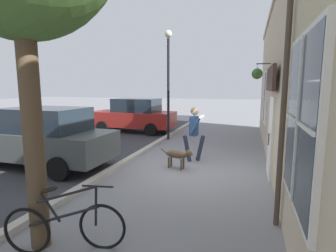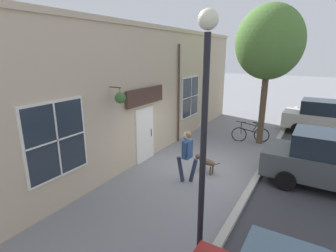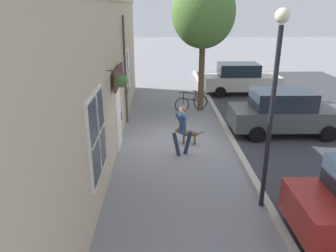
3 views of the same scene
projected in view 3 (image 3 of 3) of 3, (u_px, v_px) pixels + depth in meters
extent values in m
plane|color=gray|center=(179.00, 143.00, 12.12)|extent=(90.00, 90.00, 0.00)
cube|color=#B2ADA3|center=(233.00, 141.00, 12.15)|extent=(0.20, 28.00, 0.12)
cube|color=#C6B293|center=(111.00, 78.00, 11.21)|extent=(0.30, 18.00, 4.95)
cube|color=white|center=(118.00, 119.00, 11.50)|extent=(0.10, 1.10, 2.10)
cube|color=#232D38|center=(119.00, 120.00, 11.52)|extent=(0.03, 0.90, 1.90)
cylinder|color=#47382D|center=(121.00, 116.00, 11.83)|extent=(0.03, 0.03, 0.30)
cube|color=#4C3328|center=(118.00, 77.00, 10.99)|extent=(0.08, 2.20, 0.60)
cylinder|color=#47382D|center=(125.00, 71.00, 13.60)|extent=(0.09, 0.09, 4.45)
cylinder|color=#47382D|center=(115.00, 71.00, 9.16)|extent=(0.44, 0.04, 0.04)
cylinder|color=#47382D|center=(121.00, 77.00, 9.22)|extent=(0.01, 0.01, 0.34)
cone|color=#2D2823|center=(122.00, 85.00, 9.30)|extent=(0.32, 0.32, 0.18)
sphere|color=#3D6B33|center=(122.00, 82.00, 9.27)|extent=(0.34, 0.34, 0.34)
cube|color=white|center=(97.00, 135.00, 7.60)|extent=(0.08, 1.82, 2.02)
cube|color=#232D38|center=(98.00, 135.00, 7.60)|extent=(0.03, 1.70, 1.90)
cube|color=white|center=(99.00, 135.00, 7.60)|extent=(0.04, 0.04, 1.90)
cube|color=white|center=(99.00, 135.00, 7.60)|extent=(0.04, 1.70, 0.04)
cube|color=white|center=(127.00, 72.00, 14.92)|extent=(0.08, 1.82, 2.02)
cube|color=#232D38|center=(128.00, 72.00, 14.92)|extent=(0.03, 1.70, 1.90)
cube|color=white|center=(128.00, 72.00, 14.92)|extent=(0.04, 0.04, 1.90)
cube|color=white|center=(128.00, 72.00, 14.92)|extent=(0.04, 1.70, 0.04)
cylinder|color=#282D47|center=(176.00, 144.00, 10.99)|extent=(0.31, 0.15, 0.84)
cylinder|color=#282D47|center=(188.00, 143.00, 11.12)|extent=(0.31, 0.15, 0.84)
cube|color=#2D4C7A|center=(183.00, 124.00, 10.81)|extent=(0.24, 0.36, 0.60)
sphere|color=beige|center=(182.00, 110.00, 10.65)|extent=(0.23, 0.23, 0.23)
sphere|color=brown|center=(183.00, 110.00, 10.64)|extent=(0.22, 0.22, 0.22)
cylinder|color=#2D4C7A|center=(184.00, 125.00, 10.58)|extent=(0.17, 0.10, 0.57)
cylinder|color=#2D4C7A|center=(180.00, 120.00, 11.01)|extent=(0.33, 0.11, 0.52)
ellipsoid|color=brown|center=(189.00, 133.00, 11.93)|extent=(0.72, 0.40, 0.22)
cylinder|color=brown|center=(183.00, 140.00, 11.99)|extent=(0.06, 0.06, 0.32)
cylinder|color=brown|center=(184.00, 139.00, 12.12)|extent=(0.06, 0.06, 0.32)
cylinder|color=brown|center=(194.00, 141.00, 11.91)|extent=(0.06, 0.06, 0.32)
cylinder|color=brown|center=(195.00, 140.00, 12.04)|extent=(0.06, 0.06, 0.32)
sphere|color=brown|center=(178.00, 130.00, 11.97)|extent=(0.18, 0.18, 0.18)
cone|color=brown|center=(176.00, 131.00, 12.00)|extent=(0.12, 0.11, 0.09)
cone|color=brown|center=(179.00, 129.00, 11.90)|extent=(0.06, 0.06, 0.07)
cone|color=brown|center=(179.00, 128.00, 11.99)|extent=(0.06, 0.06, 0.07)
cylinder|color=brown|center=(201.00, 133.00, 11.83)|extent=(0.21, 0.08, 0.14)
cylinder|color=brown|center=(201.00, 74.00, 15.44)|extent=(0.27, 0.27, 3.52)
ellipsoid|color=#4C7533|center=(204.00, 13.00, 14.49)|extent=(2.85, 2.56, 3.13)
sphere|color=#4C7533|center=(206.00, 24.00, 15.07)|extent=(1.82, 1.82, 1.82)
torus|color=black|center=(182.00, 105.00, 15.70)|extent=(0.70, 0.17, 0.70)
torus|color=black|center=(201.00, 102.00, 16.12)|extent=(0.70, 0.17, 0.70)
cylinder|color=black|center=(191.00, 100.00, 15.84)|extent=(0.90, 0.43, 0.27)
cylinder|color=black|center=(195.00, 96.00, 15.87)|extent=(0.25, 0.14, 0.46)
cylinder|color=black|center=(191.00, 93.00, 15.71)|extent=(0.76, 0.36, 0.23)
cylinder|color=black|center=(183.00, 98.00, 15.62)|extent=(0.07, 0.06, 0.58)
cylinder|color=black|center=(183.00, 92.00, 15.50)|extent=(0.46, 0.11, 0.03)
ellipsoid|color=black|center=(195.00, 91.00, 15.78)|extent=(0.27, 0.19, 0.11)
cylinder|color=black|center=(312.00, 205.00, 7.79)|extent=(0.62, 0.19, 0.62)
cube|color=#474C4C|center=(286.00, 117.00, 12.84)|extent=(4.31, 1.79, 0.76)
cube|color=#1E2833|center=(282.00, 99.00, 12.59)|extent=(2.25, 1.57, 0.68)
cylinder|color=black|center=(308.00, 119.00, 13.82)|extent=(0.62, 0.19, 0.62)
cylinder|color=black|center=(328.00, 134.00, 12.17)|extent=(0.62, 0.19, 0.62)
cylinder|color=black|center=(246.00, 119.00, 13.77)|extent=(0.62, 0.19, 0.62)
cylinder|color=black|center=(257.00, 134.00, 12.12)|extent=(0.62, 0.19, 0.62)
cube|color=beige|center=(241.00, 82.00, 18.82)|extent=(4.31, 1.79, 0.76)
cube|color=#1E2833|center=(238.00, 69.00, 18.57)|extent=(2.25, 1.57, 0.68)
cylinder|color=black|center=(259.00, 85.00, 19.80)|extent=(0.62, 0.19, 0.62)
cylinder|color=black|center=(268.00, 92.00, 18.15)|extent=(0.62, 0.19, 0.62)
cylinder|color=black|center=(215.00, 85.00, 19.75)|extent=(0.62, 0.19, 0.62)
cylinder|color=black|center=(220.00, 92.00, 18.10)|extent=(0.62, 0.19, 0.62)
cylinder|color=black|center=(270.00, 124.00, 7.59)|extent=(0.11, 0.11, 4.40)
sphere|color=beige|center=(283.00, 16.00, 6.77)|extent=(0.32, 0.32, 0.32)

